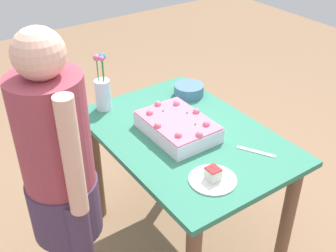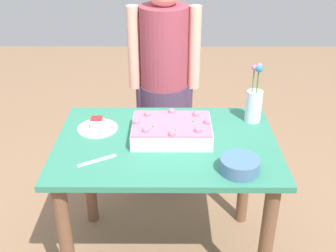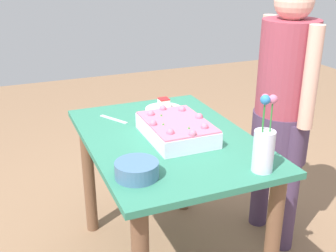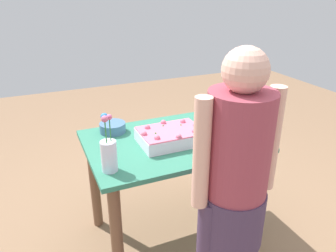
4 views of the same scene
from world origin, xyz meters
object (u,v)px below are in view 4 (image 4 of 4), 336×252
Objects in this scene: flower_vase at (109,153)px; serving_plate_with_slice at (230,135)px; sheet_cake at (171,136)px; cake_knife at (202,122)px; person_standing at (235,182)px; fruit_bowl at (113,127)px.

serving_plate_with_slice is at bearing 6.72° from flower_vase.
serving_plate_with_slice is 0.65× the size of flower_vase.
sheet_cake is 0.41m from cake_knife.
flower_vase is at bearing -156.87° from sheet_cake.
person_standing is (-0.35, -0.56, 0.06)m from serving_plate_with_slice.
sheet_cake is at bearing 4.00° from person_standing.
cake_knife is 0.66m from fruit_bowl.
fruit_bowl is (-0.70, 0.39, 0.02)m from serving_plate_with_slice.
flower_vase is 0.68m from person_standing.
serving_plate_with_slice is 0.66m from person_standing.
flower_vase is (-0.45, -0.19, 0.07)m from sheet_cake.
person_standing reaches higher than cake_knife.
flower_vase is (-0.84, -0.10, 0.09)m from serving_plate_with_slice.
sheet_cake is at bearing 23.13° from flower_vase.
flower_vase is at bearing -2.80° from cake_knife.
cake_knife is 0.93m from person_standing.
cake_knife is at bearing 27.24° from flower_vase.
cake_knife is 0.58× the size of flower_vase.
person_standing reaches higher than sheet_cake.
person_standing is at bearing 40.74° from cake_knife.
fruit_bowl is (0.14, 0.49, -0.08)m from flower_vase.
flower_vase is at bearing -173.28° from serving_plate_with_slice.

